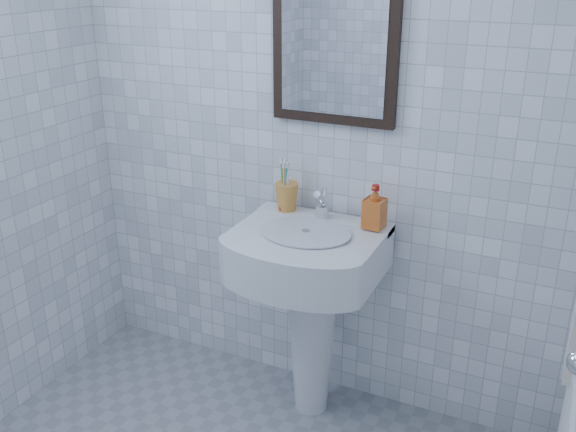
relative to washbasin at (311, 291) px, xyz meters
The scene contains 6 objects.
wall_back 0.70m from the washbasin, 107.31° to the left, with size 2.20×0.02×2.50m, color white.
washbasin is the anchor object (origin of this frame).
faucet 0.35m from the washbasin, 90.00° to the left, with size 0.05×0.12×0.13m.
toothbrush_cup 0.40m from the washbasin, 142.61° to the left, with size 0.10×0.10×0.12m, color orange, non-canonical shape.
soap_dispenser 0.44m from the washbasin, 25.54° to the left, with size 0.08×0.08×0.17m, color #BE4812.
wall_mirror 0.98m from the washbasin, 90.00° to the left, with size 0.50×0.04×0.62m.
Camera 1 is at (0.96, -1.13, 1.85)m, focal length 40.00 mm.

